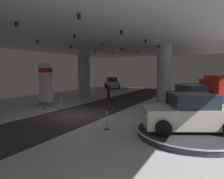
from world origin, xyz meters
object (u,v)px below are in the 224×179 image
object	(u,v)px
column_left	(84,73)
pickup_truck_far_right	(207,89)
brand_sign_pylon	(46,84)
visitor_walking_near	(109,91)
display_car_deep_left	(112,83)
display_platform_deep_left	(112,88)
column_right	(164,74)
display_car_mid_right	(192,97)
display_car_deep_right	(208,86)
display_platform_near_right	(188,132)
display_car_near_right	(190,114)
display_platform_deep_right	(208,93)
display_platform_far_right	(204,100)
display_platform_mid_right	(192,109)

from	to	relation	value
column_left	pickup_truck_far_right	distance (m)	13.01
brand_sign_pylon	pickup_truck_far_right	size ratio (longest dim) A/B	0.70
visitor_walking_near	pickup_truck_far_right	bearing A→B (deg)	14.77
display_car_deep_left	brand_sign_pylon	bearing A→B (deg)	-82.87
display_platform_deep_left	column_right	bearing A→B (deg)	-39.32
display_car_mid_right	display_platform_deep_left	size ratio (longest dim) A/B	0.80
display_car_deep_left	pickup_truck_far_right	bearing A→B (deg)	-26.24
column_left	display_car_deep_right	size ratio (longest dim) A/B	1.24
brand_sign_pylon	display_car_deep_left	distance (m)	15.68
visitor_walking_near	display_platform_near_right	bearing A→B (deg)	-42.70
pickup_truck_far_right	display_car_near_right	bearing A→B (deg)	-90.82
display_platform_near_right	display_platform_deep_right	bearing A→B (deg)	90.22
display_platform_far_right	visitor_walking_near	world-z (taller)	visitor_walking_near
display_platform_far_right	display_car_deep_left	bearing A→B (deg)	154.08
display_platform_deep_right	display_platform_far_right	distance (m)	7.10
display_platform_far_right	column_left	bearing A→B (deg)	-167.56
brand_sign_pylon	display_platform_mid_right	xyz separation A→B (m)	(11.55, 3.73, -1.76)
display_platform_deep_right	display_platform_deep_left	bearing A→B (deg)	-178.74
display_car_deep_right	display_platform_deep_left	xyz separation A→B (m)	(-13.96, -0.30, -0.91)
display_car_mid_right	visitor_walking_near	world-z (taller)	display_car_mid_right
column_right	display_platform_near_right	world-z (taller)	column_right
display_car_mid_right	pickup_truck_far_right	size ratio (longest dim) A/B	0.81
display_platform_deep_right	display_platform_far_right	world-z (taller)	display_platform_far_right
column_right	display_platform_deep_left	distance (m)	13.82
display_car_deep_right	pickup_truck_far_right	xyz separation A→B (m)	(0.29, -7.31, 0.21)
display_platform_near_right	pickup_truck_far_right	xyz separation A→B (m)	(0.19, 11.02, 1.11)
display_car_deep_left	visitor_walking_near	size ratio (longest dim) A/B	2.82
brand_sign_pylon	display_car_mid_right	bearing A→B (deg)	18.00
pickup_truck_far_right	display_car_mid_right	bearing A→B (deg)	-99.46
display_car_deep_left	display_platform_deep_left	bearing A→B (deg)	-55.41
column_right	display_car_mid_right	bearing A→B (deg)	-46.93
column_left	visitor_walking_near	world-z (taller)	column_left
display_platform_far_right	pickup_truck_far_right	world-z (taller)	pickup_truck_far_right
column_left	display_platform_far_right	world-z (taller)	column_left
display_platform_deep_left	visitor_walking_near	bearing A→B (deg)	-63.11
display_platform_near_right	display_platform_far_right	size ratio (longest dim) A/B	0.85
pickup_truck_far_right	display_car_deep_left	bearing A→B (deg)	153.76
display_car_deep_right	display_car_near_right	bearing A→B (deg)	-89.60
column_right	display_platform_deep_left	bearing A→B (deg)	140.68
display_car_deep_right	display_car_deep_left	bearing A→B (deg)	-178.86
display_platform_far_right	visitor_walking_near	xyz separation A→B (m)	(-9.20, -2.70, 0.72)
display_platform_near_right	visitor_walking_near	bearing A→B (deg)	137.30
column_left	display_platform_near_right	xyz separation A→B (m)	(12.50, -8.49, -2.58)
display_platform_near_right	display_platform_deep_left	xyz separation A→B (m)	(-14.07, 18.03, -0.02)
column_right	display_platform_deep_left	xyz separation A→B (m)	(-10.50, 8.60, -2.60)
brand_sign_pylon	display_platform_mid_right	distance (m)	12.27
display_platform_far_right	display_platform_deep_left	world-z (taller)	display_platform_far_right
display_platform_mid_right	pickup_truck_far_right	distance (m)	4.97
display_platform_mid_right	display_car_deep_left	size ratio (longest dim) A/B	1.36
brand_sign_pylon	display_car_near_right	world-z (taller)	brand_sign_pylon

